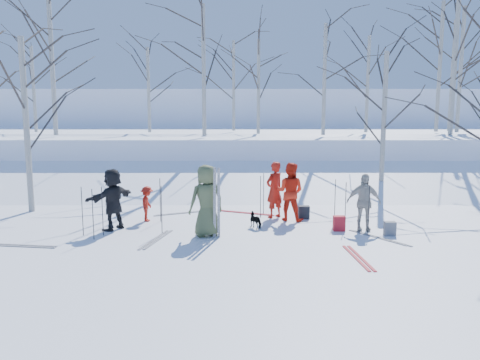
{
  "coord_description": "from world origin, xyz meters",
  "views": [
    {
      "loc": [
        -0.04,
        -12.33,
        3.32
      ],
      "look_at": [
        0.0,
        1.5,
        1.3
      ],
      "focal_mm": 35.0,
      "sensor_mm": 36.0,
      "label": 1
    }
  ],
  "objects_px": {
    "skier_olive_center": "(207,201)",
    "dog": "(256,220)",
    "skier_red_north": "(274,190)",
    "skier_red_seated": "(147,204)",
    "backpack_red": "(339,223)",
    "skier_redor_behind": "(290,192)",
    "backpack_grey": "(390,229)",
    "skier_cream_east": "(364,202)",
    "backpack_dark": "(304,212)",
    "skier_grey_west": "(113,199)"
  },
  "relations": [
    {
      "from": "skier_redor_behind",
      "to": "dog",
      "type": "distance_m",
      "value": 1.58
    },
    {
      "from": "skier_red_north",
      "to": "skier_cream_east",
      "type": "height_order",
      "value": "skier_red_north"
    },
    {
      "from": "skier_redor_behind",
      "to": "backpack_red",
      "type": "height_order",
      "value": "skier_redor_behind"
    },
    {
      "from": "skier_red_north",
      "to": "skier_olive_center",
      "type": "bearing_deg",
      "value": 8.83
    },
    {
      "from": "dog",
      "to": "backpack_red",
      "type": "height_order",
      "value": "dog"
    },
    {
      "from": "skier_olive_center",
      "to": "skier_grey_west",
      "type": "distance_m",
      "value": 2.79
    },
    {
      "from": "skier_red_north",
      "to": "skier_red_seated",
      "type": "distance_m",
      "value": 3.97
    },
    {
      "from": "dog",
      "to": "backpack_dark",
      "type": "xyz_separation_m",
      "value": [
        1.54,
        1.2,
        -0.03
      ]
    },
    {
      "from": "backpack_grey",
      "to": "skier_red_north",
      "type": "bearing_deg",
      "value": 143.69
    },
    {
      "from": "skier_cream_east",
      "to": "skier_grey_west",
      "type": "bearing_deg",
      "value": -177.34
    },
    {
      "from": "skier_redor_behind",
      "to": "skier_red_seated",
      "type": "xyz_separation_m",
      "value": [
        -4.37,
        -0.1,
        -0.36
      ]
    },
    {
      "from": "skier_cream_east",
      "to": "dog",
      "type": "relative_size",
      "value": 2.94
    },
    {
      "from": "skier_grey_west",
      "to": "backpack_red",
      "type": "distance_m",
      "value": 6.42
    },
    {
      "from": "skier_red_north",
      "to": "skier_grey_west",
      "type": "xyz_separation_m",
      "value": [
        -4.68,
        -1.52,
        -0.01
      ]
    },
    {
      "from": "skier_olive_center",
      "to": "skier_red_seated",
      "type": "bearing_deg",
      "value": -65.78
    },
    {
      "from": "skier_redor_behind",
      "to": "skier_cream_east",
      "type": "relative_size",
      "value": 1.11
    },
    {
      "from": "skier_olive_center",
      "to": "skier_grey_west",
      "type": "height_order",
      "value": "skier_olive_center"
    },
    {
      "from": "skier_redor_behind",
      "to": "backpack_dark",
      "type": "height_order",
      "value": "skier_redor_behind"
    },
    {
      "from": "backpack_dark",
      "to": "skier_grey_west",
      "type": "bearing_deg",
      "value": -166.34
    },
    {
      "from": "backpack_red",
      "to": "skier_red_seated",
      "type": "bearing_deg",
      "value": 168.23
    },
    {
      "from": "skier_redor_behind",
      "to": "backpack_red",
      "type": "bearing_deg",
      "value": 156.96
    },
    {
      "from": "skier_red_seated",
      "to": "dog",
      "type": "bearing_deg",
      "value": -103.71
    },
    {
      "from": "skier_red_seated",
      "to": "skier_cream_east",
      "type": "height_order",
      "value": "skier_cream_east"
    },
    {
      "from": "skier_redor_behind",
      "to": "skier_grey_west",
      "type": "relative_size",
      "value": 1.02
    },
    {
      "from": "skier_red_north",
      "to": "skier_redor_behind",
      "type": "height_order",
      "value": "skier_redor_behind"
    },
    {
      "from": "skier_olive_center",
      "to": "backpack_grey",
      "type": "xyz_separation_m",
      "value": [
        4.96,
        0.05,
        -0.78
      ]
    },
    {
      "from": "skier_red_north",
      "to": "skier_redor_behind",
      "type": "distance_m",
      "value": 0.6
    },
    {
      "from": "skier_red_north",
      "to": "backpack_red",
      "type": "distance_m",
      "value": 2.48
    },
    {
      "from": "skier_cream_east",
      "to": "backpack_grey",
      "type": "height_order",
      "value": "skier_cream_east"
    },
    {
      "from": "skier_redor_behind",
      "to": "backpack_dark",
      "type": "bearing_deg",
      "value": -130.72
    },
    {
      "from": "backpack_red",
      "to": "backpack_grey",
      "type": "relative_size",
      "value": 1.11
    },
    {
      "from": "skier_red_north",
      "to": "skier_cream_east",
      "type": "xyz_separation_m",
      "value": [
        2.38,
        -1.64,
        -0.08
      ]
    },
    {
      "from": "skier_red_seated",
      "to": "dog",
      "type": "xyz_separation_m",
      "value": [
        3.3,
        -0.86,
        -0.31
      ]
    },
    {
      "from": "skier_grey_west",
      "to": "backpack_dark",
      "type": "bearing_deg",
      "value": 136.44
    },
    {
      "from": "skier_redor_behind",
      "to": "backpack_grey",
      "type": "relative_size",
      "value": 4.72
    },
    {
      "from": "skier_red_seated",
      "to": "backpack_red",
      "type": "distance_m",
      "value": 5.76
    },
    {
      "from": "skier_grey_west",
      "to": "dog",
      "type": "relative_size",
      "value": 3.18
    },
    {
      "from": "skier_red_north",
      "to": "skier_red_seated",
      "type": "relative_size",
      "value": 1.64
    },
    {
      "from": "skier_cream_east",
      "to": "backpack_grey",
      "type": "bearing_deg",
      "value": -39.16
    },
    {
      "from": "backpack_grey",
      "to": "backpack_dark",
      "type": "bearing_deg",
      "value": 135.4
    },
    {
      "from": "backpack_grey",
      "to": "skier_cream_east",
      "type": "bearing_deg",
      "value": 137.23
    },
    {
      "from": "skier_olive_center",
      "to": "skier_red_north",
      "type": "height_order",
      "value": "skier_olive_center"
    },
    {
      "from": "dog",
      "to": "backpack_red",
      "type": "distance_m",
      "value": 2.34
    },
    {
      "from": "skier_redor_behind",
      "to": "skier_cream_east",
      "type": "height_order",
      "value": "skier_redor_behind"
    },
    {
      "from": "skier_olive_center",
      "to": "backpack_dark",
      "type": "bearing_deg",
      "value": -168.37
    },
    {
      "from": "skier_olive_center",
      "to": "dog",
      "type": "height_order",
      "value": "skier_olive_center"
    },
    {
      "from": "skier_red_seated",
      "to": "skier_grey_west",
      "type": "distance_m",
      "value": 1.32
    },
    {
      "from": "skier_olive_center",
      "to": "skier_redor_behind",
      "type": "xyz_separation_m",
      "value": [
        2.43,
        1.83,
        -0.07
      ]
    },
    {
      "from": "skier_red_north",
      "to": "backpack_dark",
      "type": "bearing_deg",
      "value": 130.55
    },
    {
      "from": "skier_cream_east",
      "to": "backpack_red",
      "type": "height_order",
      "value": "skier_cream_east"
    }
  ]
}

